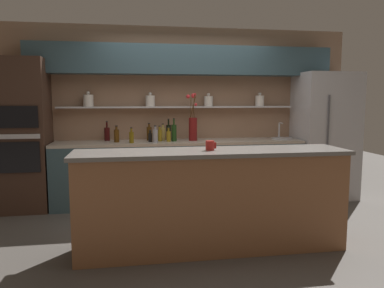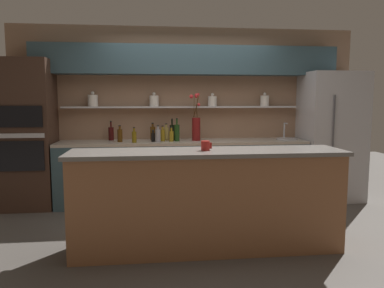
{
  "view_description": "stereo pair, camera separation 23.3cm",
  "coord_description": "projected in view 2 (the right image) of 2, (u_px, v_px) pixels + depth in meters",
  "views": [
    {
      "loc": [
        -0.8,
        -4.14,
        1.52
      ],
      "look_at": [
        -0.05,
        0.35,
        0.98
      ],
      "focal_mm": 35.0,
      "sensor_mm": 36.0,
      "label": 1
    },
    {
      "loc": [
        -0.57,
        -4.18,
        1.52
      ],
      "look_at": [
        -0.05,
        0.35,
        0.98
      ],
      "focal_mm": 35.0,
      "sensor_mm": 36.0,
      "label": 2
    }
  ],
  "objects": [
    {
      "name": "bottle_spirit_4",
      "position": [
        120.0,
        135.0,
        5.32
      ],
      "size": [
        0.07,
        0.07,
        0.24
      ],
      "color": "#4C2D0C",
      "rests_on": "back_counter_unit"
    },
    {
      "name": "back_counter_unit",
      "position": [
        183.0,
        172.0,
        5.52
      ],
      "size": [
        3.61,
        0.62,
        0.92
      ],
      "color": "#334C56",
      "rests_on": "ground_plane"
    },
    {
      "name": "bottle_oil_3",
      "position": [
        171.0,
        136.0,
        5.37
      ],
      "size": [
        0.06,
        0.06,
        0.21
      ],
      "color": "olive",
      "rests_on": "back_counter_unit"
    },
    {
      "name": "bottle_sauce_7",
      "position": [
        153.0,
        137.0,
        5.35
      ],
      "size": [
        0.05,
        0.05,
        0.17
      ],
      "color": "black",
      "rests_on": "back_counter_unit"
    },
    {
      "name": "bottle_spirit_10",
      "position": [
        166.0,
        133.0,
        5.52
      ],
      "size": [
        0.08,
        0.08,
        0.25
      ],
      "color": "tan",
      "rests_on": "back_counter_unit"
    },
    {
      "name": "refrigerator",
      "position": [
        331.0,
        136.0,
        5.68
      ],
      "size": [
        0.86,
        0.73,
        1.92
      ],
      "color": "#B7B7BC",
      "rests_on": "ground_plane"
    },
    {
      "name": "bottle_oil_5",
      "position": [
        134.0,
        137.0,
        5.21
      ],
      "size": [
        0.06,
        0.06,
        0.22
      ],
      "color": "brown",
      "rests_on": "back_counter_unit"
    },
    {
      "name": "coffee_mug",
      "position": [
        206.0,
        146.0,
        3.69
      ],
      "size": [
        0.11,
        0.09,
        0.1
      ],
      "color": "maroon",
      "rests_on": "island_counter"
    },
    {
      "name": "ground_plane",
      "position": [
        200.0,
        230.0,
        4.36
      ],
      "size": [
        12.0,
        12.0,
        0.0
      ],
      "primitive_type": "plane",
      "color": "#4C4742"
    },
    {
      "name": "sink_fixture",
      "position": [
        287.0,
        138.0,
        5.65
      ],
      "size": [
        0.31,
        0.31,
        0.25
      ],
      "color": "#B7B7BC",
      "rests_on": "back_counter_unit"
    },
    {
      "name": "bottle_oil_0",
      "position": [
        163.0,
        135.0,
        5.41
      ],
      "size": [
        0.06,
        0.06,
        0.23
      ],
      "color": "olive",
      "rests_on": "back_counter_unit"
    },
    {
      "name": "flower_vase",
      "position": [
        196.0,
        125.0,
        5.48
      ],
      "size": [
        0.16,
        0.14,
        0.69
      ],
      "color": "maroon",
      "rests_on": "back_counter_unit"
    },
    {
      "name": "bottle_wine_1",
      "position": [
        172.0,
        132.0,
        5.58
      ],
      "size": [
        0.07,
        0.07,
        0.32
      ],
      "color": "black",
      "rests_on": "back_counter_unit"
    },
    {
      "name": "bottle_wine_9",
      "position": [
        111.0,
        133.0,
        5.52
      ],
      "size": [
        0.08,
        0.08,
        0.29
      ],
      "color": "#380C0C",
      "rests_on": "back_counter_unit"
    },
    {
      "name": "bottle_wine_6",
      "position": [
        177.0,
        132.0,
        5.4
      ],
      "size": [
        0.08,
        0.08,
        0.33
      ],
      "color": "#193814",
      "rests_on": "back_counter_unit"
    },
    {
      "name": "island_counter",
      "position": [
        207.0,
        200.0,
        3.77
      ],
      "size": [
        2.73,
        0.61,
        1.02
      ],
      "color": "#99603D",
      "rests_on": "ground_plane"
    },
    {
      "name": "oven_tower",
      "position": [
        28.0,
        135.0,
        5.21
      ],
      "size": [
        0.69,
        0.64,
        2.07
      ],
      "color": "#3D281E",
      "rests_on": "ground_plane"
    },
    {
      "name": "bottle_spirit_2",
      "position": [
        153.0,
        133.0,
        5.55
      ],
      "size": [
        0.07,
        0.07,
        0.26
      ],
      "color": "#4C2D0C",
      "rests_on": "back_counter_unit"
    },
    {
      "name": "back_wall_unit",
      "position": [
        187.0,
        98.0,
        5.69
      ],
      "size": [
        5.2,
        0.44,
        2.6
      ],
      "color": "#937056",
      "rests_on": "ground_plane"
    },
    {
      "name": "bottle_spirit_8",
      "position": [
        158.0,
        135.0,
        5.28
      ],
      "size": [
        0.07,
        0.07,
        0.24
      ],
      "color": "gray",
      "rests_on": "back_counter_unit"
    }
  ]
}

